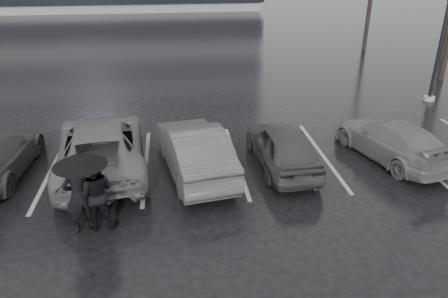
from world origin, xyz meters
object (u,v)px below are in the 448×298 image
car_west_a (194,149)px  car_east (392,140)px  pedestrian_left (79,195)px  pedestrian_right (95,193)px  car_main (282,146)px  car_west_b (101,146)px  lamp_post (448,9)px

car_west_a → car_east: (6.16, 0.18, -0.13)m
pedestrian_left → pedestrian_right: 0.37m
car_main → pedestrian_right: (-5.07, -2.52, 0.26)m
car_west_b → car_east: 8.88m
car_main → car_west_b: size_ratio=0.72×
car_east → lamp_post: size_ratio=0.50×
car_main → car_west_b: car_west_b is taller
car_west_b → pedestrian_left: pedestrian_left is taller
car_east → car_west_b: bearing=-17.2°
car_west_a → lamp_post: (10.47, 5.29, 3.07)m
car_main → lamp_post: lamp_post is taller
car_east → pedestrian_right: (-8.59, -2.67, 0.31)m
pedestrian_right → car_main: bearing=-152.0°
car_west_b → car_east: size_ratio=1.28×
car_west_a → lamp_post: bearing=-163.2°
car_main → car_east: (3.52, 0.14, -0.05)m
pedestrian_right → lamp_post: bearing=-147.4°
car_east → pedestrian_left: size_ratio=2.21×
car_west_b → lamp_post: bearing=-166.6°
car_west_a → pedestrian_right: bearing=35.6°
car_west_b → pedestrian_left: 3.13m
car_main → car_west_a: bearing=-2.2°
car_east → pedestrian_right: pedestrian_right is taller
car_west_b → car_east: car_west_b is taller
car_main → car_east: bearing=179.3°
car_west_b → pedestrian_left: (-0.07, -3.12, 0.20)m
pedestrian_left → lamp_post: bearing=-176.3°
car_main → pedestrian_right: 5.67m
car_east → pedestrian_left: bearing=2.2°
pedestrian_left → car_west_b: bearing=-118.4°
car_main → lamp_post: (7.83, 5.25, 3.15)m
car_west_b → pedestrian_right: 3.03m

